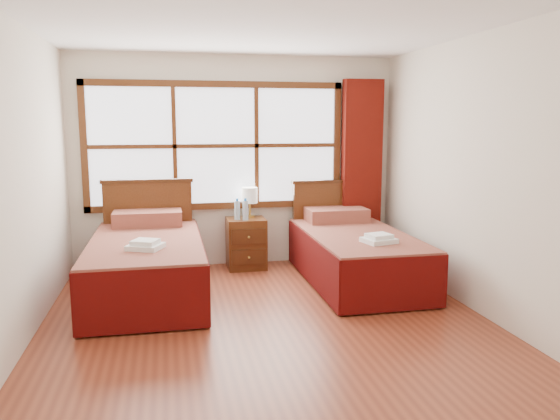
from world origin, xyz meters
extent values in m
plane|color=brown|center=(0.00, 0.00, 0.00)|extent=(4.50, 4.50, 0.00)
plane|color=white|center=(0.00, 0.00, 2.60)|extent=(4.50, 4.50, 0.00)
plane|color=silver|center=(0.00, 2.25, 1.30)|extent=(4.00, 0.00, 4.00)
plane|color=silver|center=(-2.00, 0.00, 1.30)|extent=(0.00, 4.50, 4.50)
plane|color=silver|center=(2.00, 0.00, 1.30)|extent=(0.00, 4.50, 4.50)
cube|color=white|center=(-0.25, 2.22, 1.50)|extent=(3.00, 0.02, 1.40)
cube|color=#4F2811|center=(-0.25, 2.20, 0.76)|extent=(3.16, 0.06, 0.08)
cube|color=#4F2811|center=(-0.25, 2.20, 2.24)|extent=(3.16, 0.06, 0.08)
cube|color=#4F2811|center=(-1.79, 2.20, 1.50)|extent=(0.08, 0.06, 1.56)
cube|color=#4F2811|center=(1.29, 2.20, 1.50)|extent=(0.08, 0.06, 1.56)
cube|color=#4F2811|center=(-0.75, 2.20, 1.50)|extent=(0.05, 0.05, 1.40)
cube|color=#4F2811|center=(0.25, 2.20, 1.50)|extent=(0.05, 0.05, 1.40)
cube|color=#4F2811|center=(-0.25, 2.20, 1.50)|extent=(3.00, 0.05, 0.05)
cube|color=#5E1009|center=(1.60, 2.11, 1.17)|extent=(0.50, 0.16, 2.30)
cube|color=#3C1E0C|center=(-1.09, 1.13, 0.16)|extent=(1.00, 1.99, 0.32)
cube|color=#5F0D11|center=(-1.09, 1.13, 0.46)|extent=(1.12, 2.21, 0.27)
cube|color=#540A08|center=(-1.64, 1.13, 0.30)|extent=(0.03, 2.21, 0.55)
cube|color=#540A08|center=(-0.53, 1.13, 0.30)|extent=(0.03, 2.21, 0.55)
cube|color=#540A08|center=(-1.09, 0.03, 0.30)|extent=(1.12, 0.03, 0.55)
cube|color=#5F0D11|center=(-1.09, 1.93, 0.68)|extent=(0.78, 0.45, 0.17)
cube|color=#4F2811|center=(-1.09, 2.14, 0.54)|extent=(1.04, 0.06, 1.08)
cube|color=#3C1E0C|center=(-1.09, 2.14, 1.09)|extent=(1.08, 0.08, 0.04)
cube|color=#3C1E0C|center=(1.21, 1.13, 0.15)|extent=(0.95, 1.89, 0.31)
cube|color=#5F0D11|center=(1.21, 1.13, 0.44)|extent=(1.06, 2.10, 0.26)
cube|color=#540A08|center=(0.68, 1.13, 0.28)|extent=(0.03, 2.10, 0.52)
cube|color=#540A08|center=(1.73, 1.13, 0.28)|extent=(0.03, 2.10, 0.52)
cube|color=#540A08|center=(1.21, 0.09, 0.28)|extent=(1.06, 0.03, 0.52)
cube|color=#5F0D11|center=(1.21, 1.89, 0.65)|extent=(0.74, 0.43, 0.16)
cube|color=#4F2811|center=(1.21, 2.14, 0.51)|extent=(0.99, 0.06, 1.03)
cube|color=#3C1E0C|center=(1.21, 2.14, 1.04)|extent=(1.03, 0.08, 0.04)
cube|color=#4F2811|center=(0.08, 2.00, 0.31)|extent=(0.47, 0.42, 0.62)
cube|color=#3C1E0C|center=(0.08, 1.78, 0.19)|extent=(0.41, 0.02, 0.19)
cube|color=#3C1E0C|center=(0.08, 1.78, 0.44)|extent=(0.41, 0.02, 0.19)
sphere|color=#B1943C|center=(0.08, 1.76, 0.19)|extent=(0.03, 0.03, 0.03)
sphere|color=#B1943C|center=(0.08, 1.76, 0.44)|extent=(0.03, 0.03, 0.03)
cube|color=white|center=(-1.07, 0.68, 0.62)|extent=(0.39, 0.37, 0.05)
cube|color=white|center=(-1.07, 0.68, 0.66)|extent=(0.29, 0.27, 0.04)
cube|color=white|center=(1.26, 0.63, 0.59)|extent=(0.36, 0.33, 0.05)
cube|color=white|center=(1.26, 0.63, 0.63)|extent=(0.27, 0.25, 0.04)
cylinder|color=gold|center=(0.14, 2.07, 0.63)|extent=(0.12, 0.12, 0.02)
cylinder|color=gold|center=(0.14, 2.07, 0.72)|extent=(0.03, 0.03, 0.16)
cylinder|color=white|center=(0.14, 2.07, 0.90)|extent=(0.19, 0.19, 0.19)
cylinder|color=#A4C1D3|center=(-0.03, 1.94, 0.74)|extent=(0.07, 0.07, 0.23)
cylinder|color=blue|center=(-0.03, 1.94, 0.87)|extent=(0.03, 0.03, 0.03)
cylinder|color=#A4C1D3|center=(0.06, 1.89, 0.74)|extent=(0.07, 0.07, 0.23)
cylinder|color=blue|center=(0.06, 1.89, 0.87)|extent=(0.03, 0.03, 0.03)
camera|label=1|loc=(-0.85, -4.53, 1.79)|focal=35.00mm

